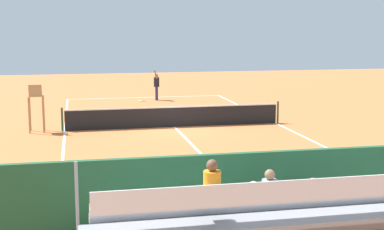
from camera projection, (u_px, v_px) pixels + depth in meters
ground_plane at (174, 127)px, 25.91m from camera, size 60.00×60.00×0.00m
court_line_markings at (174, 127)px, 25.94m from camera, size 10.10×22.20×0.01m
tennis_net at (174, 116)px, 25.83m from camera, size 10.30×0.10×1.07m
backdrop_wall at (285, 195)px, 12.23m from camera, size 18.00×0.16×2.00m
bleacher_stand at (312, 219)px, 10.97m from camera, size 9.06×2.40×2.48m
umpire_chair at (36, 103)px, 24.45m from camera, size 0.67×0.67×2.14m
courtside_bench at (355, 198)px, 13.42m from camera, size 1.80×0.40×0.93m
equipment_bag at (297, 219)px, 13.05m from camera, size 0.90×0.36×0.36m
tennis_player at (157, 84)px, 35.04m from camera, size 0.46×0.56×1.93m
tennis_racket at (140, 101)px, 34.76m from camera, size 0.51×0.52×0.03m
tennis_ball_near at (140, 101)px, 34.40m from camera, size 0.07×0.07×0.07m
tennis_ball_far at (137, 107)px, 32.13m from camera, size 0.07×0.07×0.07m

